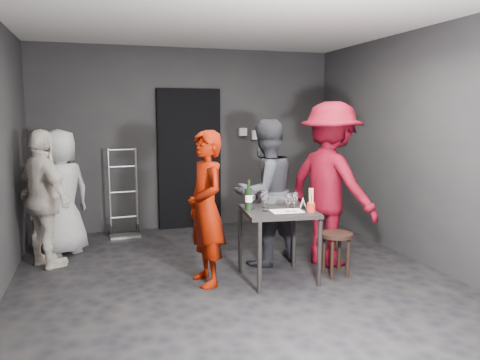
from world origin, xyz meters
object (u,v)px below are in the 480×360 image
object	(u,v)px
woman_black	(265,184)
wine_bottle	(249,198)
breadstick_cup	(311,201)
bystander_cream	(44,196)
man_maroon	(331,165)
bystander_grey	(61,191)
tasting_table	(279,219)
hand_truck	(124,220)
stool	(336,241)
server_red	(206,205)

from	to	relation	value
woman_black	wine_bottle	bearing A→B (deg)	35.11
breadstick_cup	bystander_cream	bearing A→B (deg)	152.95
wine_bottle	man_maroon	bearing A→B (deg)	12.97
man_maroon	breadstick_cup	distance (m)	0.77
bystander_grey	bystander_cream	bearing A→B (deg)	39.34
tasting_table	woman_black	size ratio (longest dim) A/B	0.40
man_maroon	wine_bottle	bearing A→B (deg)	80.53
bystander_cream	man_maroon	bearing A→B (deg)	-140.08
bystander_cream	breadstick_cup	world-z (taller)	bystander_cream
tasting_table	bystander_cream	bearing A→B (deg)	154.63
hand_truck	tasting_table	bearing A→B (deg)	-60.92
man_maroon	bystander_cream	size ratio (longest dim) A/B	1.42
stool	bystander_grey	distance (m)	3.34
bystander_grey	wine_bottle	world-z (taller)	bystander_grey
tasting_table	wine_bottle	bearing A→B (deg)	170.06
woman_black	bystander_grey	distance (m)	2.51
tasting_table	stool	distance (m)	0.70
hand_truck	stool	world-z (taller)	hand_truck
hand_truck	wine_bottle	size ratio (longest dim) A/B	3.93
tasting_table	woman_black	xyz separation A→B (m)	(0.05, 0.55, 0.28)
stool	man_maroon	distance (m)	0.88
hand_truck	man_maroon	distance (m)	3.11
tasting_table	man_maroon	size ratio (longest dim) A/B	0.32
bystander_grey	woman_black	bearing A→B (deg)	121.77
server_red	bystander_cream	bearing A→B (deg)	-130.95
tasting_table	stool	world-z (taller)	tasting_table
hand_truck	woman_black	xyz separation A→B (m)	(1.50, -1.74, 0.71)
breadstick_cup	man_maroon	bearing A→B (deg)	46.77
server_red	bystander_grey	distance (m)	2.10
hand_truck	stool	size ratio (longest dim) A/B	2.66
woman_black	man_maroon	size ratio (longest dim) A/B	0.80
woman_black	bystander_grey	bearing A→B (deg)	-43.39
tasting_table	stool	bearing A→B (deg)	-6.85
tasting_table	man_maroon	bearing A→B (deg)	21.70
tasting_table	bystander_cream	size ratio (longest dim) A/B	0.46
hand_truck	bystander_grey	xyz separation A→B (m)	(-0.78, -0.70, 0.58)
stool	bystander_cream	distance (m)	3.27
stool	man_maroon	size ratio (longest dim) A/B	0.20
stool	wine_bottle	bearing A→B (deg)	172.13
bystander_cream	breadstick_cup	xyz separation A→B (m)	(2.63, -1.34, 0.05)
hand_truck	bystander_cream	bearing A→B (deg)	-131.57
man_maroon	bystander_cream	bearing A→B (deg)	52.74
woman_black	breadstick_cup	xyz separation A→B (m)	(0.21, -0.77, -0.06)
woman_black	bystander_cream	distance (m)	2.49
tasting_table	breadstick_cup	bearing A→B (deg)	-40.04
wine_bottle	stool	bearing A→B (deg)	-7.87
hand_truck	tasting_table	size ratio (longest dim) A/B	1.67
server_red	bystander_cream	distance (m)	1.92
bystander_cream	breadstick_cup	distance (m)	2.96
man_maroon	wine_bottle	size ratio (longest dim) A/B	7.30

